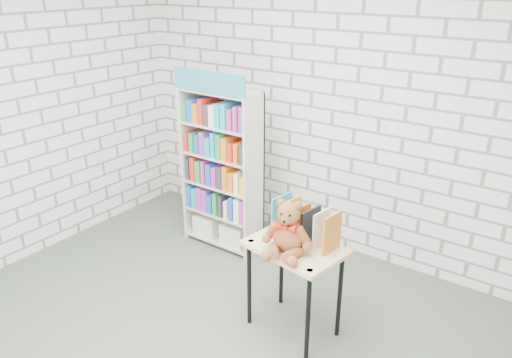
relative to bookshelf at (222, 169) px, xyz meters
The scene contains 6 objects.
ground 1.79m from the bookshelf, 58.49° to the right, with size 4.50×4.50×0.00m, color #495447.
room_shell 1.86m from the bookshelf, 58.49° to the right, with size 4.52×4.02×2.81m.
bookshelf is the anchor object (origin of this frame).
display_table 1.49m from the bookshelf, 29.82° to the right, with size 0.76×0.58×0.75m.
table_books 1.45m from the bookshelf, 25.65° to the right, with size 0.51×0.29×0.29m.
teddy_bear 1.54m from the bookshelf, 33.40° to the right, with size 0.36×0.35×0.40m.
Camera 1 is at (2.07, -2.14, 2.59)m, focal length 35.00 mm.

